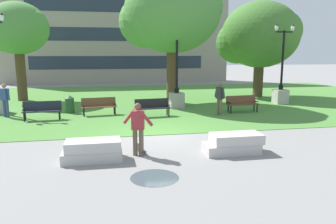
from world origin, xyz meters
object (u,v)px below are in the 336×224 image
at_px(lamp_post_center, 281,88).
at_px(lamp_post_left, 177,90).
at_px(concrete_block_left, 233,144).
at_px(person_skateboarder, 138,126).
at_px(park_bench_near_left, 153,106).
at_px(skateboard, 140,149).
at_px(park_bench_far_left, 99,105).
at_px(person_bystander_far_lawn, 5,98).
at_px(person_bystander_near_lawn, 220,97).
at_px(park_bench_far_right, 242,103).
at_px(park_bench_near_right, 42,109).
at_px(trash_bin, 70,104).
at_px(concrete_block_center, 93,151).

relative_size(lamp_post_center, lamp_post_left, 0.93).
height_order(concrete_block_left, person_skateboarder, person_skateboarder).
bearing_deg(person_skateboarder, park_bench_near_left, 77.84).
distance_m(skateboard, lamp_post_center, 13.31).
height_order(park_bench_far_left, person_bystander_far_lawn, person_bystander_far_lawn).
height_order(person_skateboarder, person_bystander_near_lawn, person_bystander_near_lawn).
height_order(park_bench_near_left, person_bystander_near_lawn, person_bystander_near_lawn).
bearing_deg(park_bench_far_right, lamp_post_left, 148.57).
relative_size(park_bench_near_left, lamp_post_center, 0.37).
relative_size(park_bench_near_left, lamp_post_left, 0.34).
height_order(skateboard, person_bystander_near_lawn, person_bystander_near_lawn).
height_order(person_skateboarder, skateboard, person_skateboarder).
xyz_separation_m(skateboard, park_bench_near_right, (-4.16, 6.05, 0.45)).
xyz_separation_m(park_bench_near_left, person_bystander_far_lawn, (-7.39, 1.22, 0.44)).
relative_size(lamp_post_center, person_bystander_near_lawn, 2.93).
xyz_separation_m(person_skateboarder, person_bystander_far_lawn, (-6.02, 7.56, 0.01)).
xyz_separation_m(skateboard, park_bench_far_right, (6.31, 6.26, 0.45)).
height_order(trash_bin, person_bystander_near_lawn, person_bystander_near_lawn).
distance_m(person_skateboarder, skateboard, 0.98).
bearing_deg(concrete_block_center, lamp_post_left, 62.85).
distance_m(park_bench_near_right, person_bystander_far_lawn, 2.29).
distance_m(lamp_post_center, trash_bin, 13.10).
xyz_separation_m(person_skateboarder, park_bench_near_left, (1.36, 6.33, -0.43)).
bearing_deg(park_bench_near_left, park_bench_near_right, 178.70).
relative_size(concrete_block_center, concrete_block_left, 0.94).
bearing_deg(park_bench_near_right, person_bystander_far_lawn, 150.74).
bearing_deg(person_bystander_near_lawn, park_bench_near_left, 176.06).
xyz_separation_m(skateboard, lamp_post_left, (3.04, 8.25, 1.02)).
bearing_deg(park_bench_near_right, trash_bin, 56.92).
distance_m(skateboard, trash_bin, 8.36).
bearing_deg(park_bench_near_left, trash_bin, 156.83).
height_order(person_skateboarder, person_bystander_far_lawn, person_bystander_far_lawn).
bearing_deg(park_bench_far_right, concrete_block_center, -138.59).
bearing_deg(lamp_post_left, trash_bin, -175.46).
xyz_separation_m(park_bench_far_right, lamp_post_center, (3.71, 2.46, 0.50)).
height_order(concrete_block_left, park_bench_near_right, park_bench_near_right).
bearing_deg(concrete_block_left, concrete_block_center, 179.35).
height_order(park_bench_near_left, park_bench_far_left, same).
relative_size(person_skateboarder, skateboard, 1.65).
relative_size(park_bench_near_right, person_bystander_near_lawn, 1.07).
xyz_separation_m(person_skateboarder, skateboard, (0.10, 0.41, -0.88)).
distance_m(concrete_block_left, trash_bin, 10.42).
relative_size(skateboard, park_bench_near_right, 0.57).
relative_size(park_bench_far_right, person_bystander_far_lawn, 1.08).
bearing_deg(concrete_block_center, park_bench_near_right, 111.47).
bearing_deg(person_bystander_near_lawn, person_bystander_far_lawn, 172.36).
bearing_deg(park_bench_near_right, park_bench_far_right, 1.12).
bearing_deg(person_bystander_near_lawn, lamp_post_center, 30.17).
bearing_deg(lamp_post_left, lamp_post_center, 3.78).
xyz_separation_m(person_skateboarder, park_bench_near_right, (-4.06, 6.46, -0.43)).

